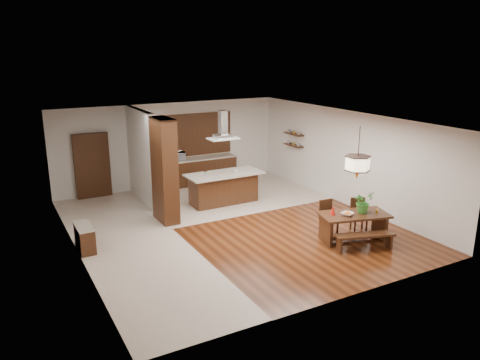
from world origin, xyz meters
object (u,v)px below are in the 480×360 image
fruit_bowl (347,214)px  island_cup (236,171)px  hallway_console (85,238)px  range_hood (223,125)px  pendant_lantern (358,153)px  foliage_plant (363,202)px  dining_table (354,221)px  dining_chair_right (359,215)px  microwave (178,156)px  dining_chair_left (329,218)px  kitchen_island (224,188)px  dining_bench (365,242)px

fruit_bowl → island_cup: size_ratio=2.69×
hallway_console → range_hood: 5.27m
pendant_lantern → foliage_plant: pendant_lantern is taller
hallway_console → dining_table: size_ratio=0.47×
dining_chair_right → island_cup: island_cup is taller
hallway_console → dining_table: bearing=-23.3°
range_hood → microwave: 2.83m
dining_table → dining_chair_left: bearing=114.0°
dining_chair_right → kitchen_island: kitchen_island is taller
microwave → dining_chair_right: bearing=-48.2°
dining_bench → island_cup: island_cup is taller
hallway_console → dining_table: dining_table is taller
dining_chair_left → fruit_bowl: bearing=-83.0°
kitchen_island → island_cup: bearing=-14.5°
dining_chair_right → pendant_lantern: bearing=-122.2°
dining_table → kitchen_island: bearing=109.7°
dining_bench → pendant_lantern: size_ratio=1.11×
pendant_lantern → hallway_console: bearing=156.7°
foliage_plant → kitchen_island: foliage_plant is taller
fruit_bowl → range_hood: (-1.28, 4.23, 1.72)m
dining_table → dining_bench: (-0.16, -0.59, -0.32)m
foliage_plant → range_hood: 4.82m
hallway_console → dining_bench: bearing=-28.5°
dining_chair_right → foliage_plant: size_ratio=1.60×
pendant_lantern → microwave: (-2.05, 6.63, -1.16)m
dining_table → range_hood: (-1.51, 4.22, 1.94)m
foliage_plant → island_cup: 4.37m
dining_table → microwave: size_ratio=3.77×
fruit_bowl → kitchen_island: bearing=106.8°
hallway_console → dining_bench: (5.88, -3.19, -0.11)m
foliage_plant → microwave: 7.04m
pendant_lantern → island_cup: pendant_lantern is taller
dining_bench → foliage_plant: foliage_plant is taller
hallway_console → dining_chair_left: bearing=-19.0°
foliage_plant → hallway_console: bearing=157.4°
foliage_plant → fruit_bowl: 0.54m
fruit_bowl → dining_bench: bearing=-82.5°
island_cup → range_hood: bearing=165.5°
foliage_plant → dining_chair_left: bearing=129.6°
foliage_plant → microwave: (-2.30, 6.65, 0.10)m
fruit_bowl → microwave: bearing=105.2°
dining_bench → foliage_plant: size_ratio=2.62×
dining_table → island_cup: (-1.14, 4.12, 0.50)m
dining_chair_left → dining_chair_right: dining_chair_left is taller
dining_bench → dining_chair_right: (0.71, 0.98, 0.24)m
island_cup → microwave: (-0.91, 2.51, 0.07)m
pendant_lantern → kitchen_island: size_ratio=0.55×
dining_table → microwave: bearing=107.2°
dining_bench → pendant_lantern: pendant_lantern is taller
dining_chair_left → kitchen_island: 3.81m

